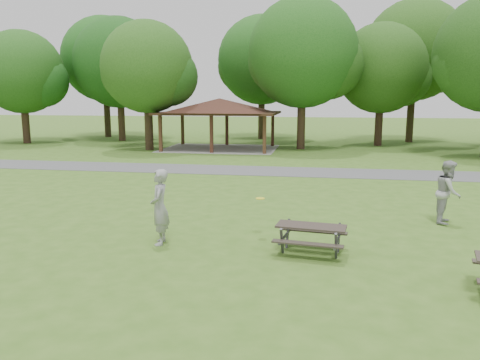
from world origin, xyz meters
name	(u,v)px	position (x,y,z in m)	size (l,w,h in m)	color
ground	(171,261)	(0.00, 0.00, 0.00)	(160.00, 160.00, 0.00)	#3C641C
asphalt_path	(254,171)	(0.00, 14.00, 0.01)	(120.00, 3.20, 0.02)	#4E4E51
pavilion	(220,108)	(-4.00, 24.00, 3.06)	(8.60, 7.01, 3.76)	#3B2315
tree_row_b	(23,75)	(-20.92, 25.53, 5.67)	(7.14, 6.80, 9.28)	#301F15
tree_row_c	(120,66)	(-13.90, 29.03, 6.54)	(8.19, 7.80, 10.67)	#322216
tree_row_d	(148,70)	(-8.92, 22.53, 5.77)	(6.93, 6.60, 9.27)	black
tree_row_e	(304,56)	(2.10, 25.03, 6.78)	(8.40, 8.00, 11.02)	#2F1F15
tree_row_f	(383,71)	(8.09, 28.53, 5.84)	(7.35, 7.00, 9.55)	black
tree_deep_a	(106,62)	(-16.90, 32.53, 7.13)	(8.40, 8.00, 11.38)	black
tree_deep_b	(263,63)	(-1.90, 33.03, 6.89)	(8.40, 8.00, 11.13)	black
tree_deep_c	(416,53)	(11.10, 32.03, 7.44)	(8.82, 8.40, 11.90)	black
picnic_table_middle	(311,232)	(3.30, 1.14, 0.55)	(1.88, 1.59, 0.75)	#2D2521
frisbee_in_flight	(260,198)	(1.86, 2.33, 1.10)	(0.33, 0.33, 0.02)	yellow
frisbee_thrower	(160,207)	(-0.68, 1.21, 1.01)	(0.74, 0.48, 2.02)	gray
frisbee_catcher	(448,192)	(7.42, 4.76, 0.98)	(0.96, 0.75, 1.97)	#A4A4A7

